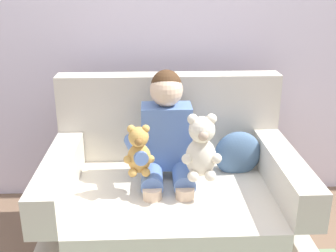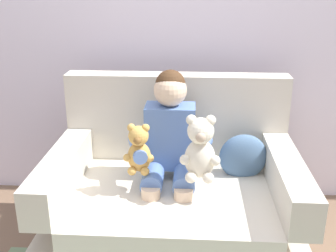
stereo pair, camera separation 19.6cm
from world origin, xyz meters
TOP-DOWN VIEW (x-y plane):
  - ground_plane at (0.00, 0.00)m, footprint 8.00×8.00m
  - armchair at (0.00, 0.05)m, footprint 1.26×0.90m
  - seated_child at (-0.02, 0.07)m, footprint 0.45×0.39m
  - plush_honey at (-0.16, -0.06)m, footprint 0.15×0.12m
  - plush_cream at (0.13, -0.11)m, footprint 0.19×0.15m
  - throw_pillow at (0.37, 0.17)m, footprint 0.27×0.14m

SIDE VIEW (x-z plane):
  - ground_plane at x=0.00m, z-range 0.00..0.00m
  - armchair at x=0.00m, z-range -0.17..0.74m
  - throw_pillow at x=0.37m, z-range 0.37..0.63m
  - seated_child at x=-0.02m, z-range 0.20..1.02m
  - plush_honey at x=-0.16m, z-range 0.50..0.75m
  - plush_cream at x=0.13m, z-range 0.50..0.82m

